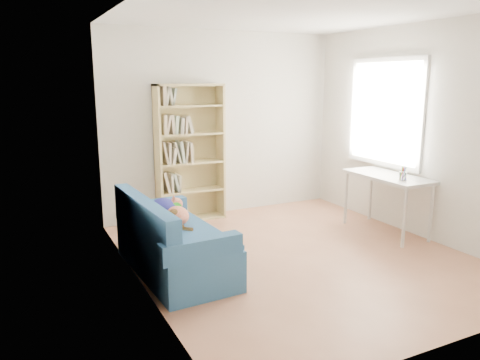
# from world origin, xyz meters

# --- Properties ---
(ground) EXTENTS (4.00, 4.00, 0.00)m
(ground) POSITION_xyz_m (0.00, 0.00, 0.00)
(ground) COLOR #A4674A
(ground) RESTS_ON ground
(room_shell) EXTENTS (3.54, 4.04, 2.62)m
(room_shell) POSITION_xyz_m (0.10, 0.03, 1.64)
(room_shell) COLOR silver
(room_shell) RESTS_ON ground
(sofa) EXTENTS (0.85, 1.64, 0.79)m
(sofa) POSITION_xyz_m (-1.38, 0.23, 0.30)
(sofa) COLOR navy
(sofa) RESTS_ON ground
(bookshelf) EXTENTS (0.94, 0.29, 1.87)m
(bookshelf) POSITION_xyz_m (-0.57, 1.84, 0.86)
(bookshelf) COLOR tan
(bookshelf) RESTS_ON ground
(desk) EXTENTS (0.53, 1.15, 0.75)m
(desk) POSITION_xyz_m (1.47, 0.21, 0.67)
(desk) COLOR silver
(desk) RESTS_ON ground
(pen_cup) EXTENTS (0.09, 0.09, 0.17)m
(pen_cup) POSITION_xyz_m (1.40, -0.11, 0.81)
(pen_cup) COLOR white
(pen_cup) RESTS_ON desk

